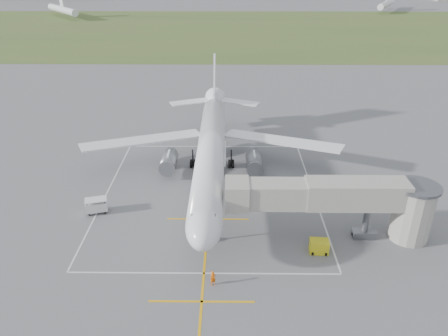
{
  "coord_description": "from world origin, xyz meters",
  "views": [
    {
      "loc": [
        2.4,
        -54.89,
        29.56
      ],
      "look_at": [
        1.89,
        -4.0,
        4.0
      ],
      "focal_mm": 35.0,
      "sensor_mm": 36.0,
      "label": 1
    }
  ],
  "objects_px": {
    "ramp_worker_nose": "(213,278)",
    "ramp_worker_wing": "(169,163)",
    "jet_bridge": "(349,201)",
    "gpu_unit": "(319,246)",
    "baggage_cart": "(96,206)",
    "airliner": "(211,150)"
  },
  "relations": [
    {
      "from": "ramp_worker_nose",
      "to": "ramp_worker_wing",
      "type": "height_order",
      "value": "ramp_worker_wing"
    },
    {
      "from": "airliner",
      "to": "baggage_cart",
      "type": "height_order",
      "value": "airliner"
    },
    {
      "from": "jet_bridge",
      "to": "gpu_unit",
      "type": "relative_size",
      "value": 11.07
    },
    {
      "from": "airliner",
      "to": "ramp_worker_wing",
      "type": "height_order",
      "value": "airliner"
    },
    {
      "from": "airliner",
      "to": "baggage_cart",
      "type": "distance_m",
      "value": 17.14
    },
    {
      "from": "ramp_worker_wing",
      "to": "gpu_unit",
      "type": "bearing_deg",
      "value": 167.53
    },
    {
      "from": "jet_bridge",
      "to": "gpu_unit",
      "type": "distance_m",
      "value": 5.98
    },
    {
      "from": "ramp_worker_nose",
      "to": "ramp_worker_wing",
      "type": "bearing_deg",
      "value": 78.38
    },
    {
      "from": "airliner",
      "to": "gpu_unit",
      "type": "bearing_deg",
      "value": -54.27
    },
    {
      "from": "gpu_unit",
      "to": "baggage_cart",
      "type": "xyz_separation_m",
      "value": [
        -26.32,
        7.86,
        0.2
      ]
    },
    {
      "from": "baggage_cart",
      "to": "ramp_worker_nose",
      "type": "distance_m",
      "value": 19.93
    },
    {
      "from": "gpu_unit",
      "to": "baggage_cart",
      "type": "distance_m",
      "value": 27.47
    },
    {
      "from": "baggage_cart",
      "to": "ramp_worker_wing",
      "type": "bearing_deg",
      "value": 42.84
    },
    {
      "from": "airliner",
      "to": "jet_bridge",
      "type": "height_order",
      "value": "airliner"
    },
    {
      "from": "airliner",
      "to": "baggage_cart",
      "type": "xyz_separation_m",
      "value": [
        -14.0,
        -9.28,
        -3.45
      ]
    },
    {
      "from": "airliner",
      "to": "ramp_worker_nose",
      "type": "xyz_separation_m",
      "value": [
        1.0,
        -22.41,
        -3.6
      ]
    },
    {
      "from": "airliner",
      "to": "ramp_worker_wing",
      "type": "bearing_deg",
      "value": 154.5
    },
    {
      "from": "airliner",
      "to": "gpu_unit",
      "type": "xyz_separation_m",
      "value": [
        12.33,
        -17.14,
        -3.64
      ]
    },
    {
      "from": "ramp_worker_nose",
      "to": "ramp_worker_wing",
      "type": "xyz_separation_m",
      "value": [
        -7.4,
        25.46,
        0.05
      ]
    },
    {
      "from": "ramp_worker_wing",
      "to": "airliner",
      "type": "bearing_deg",
      "value": -170.82
    },
    {
      "from": "ramp_worker_nose",
      "to": "airliner",
      "type": "bearing_deg",
      "value": 64.72
    },
    {
      "from": "gpu_unit",
      "to": "ramp_worker_nose",
      "type": "distance_m",
      "value": 12.5
    }
  ]
}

